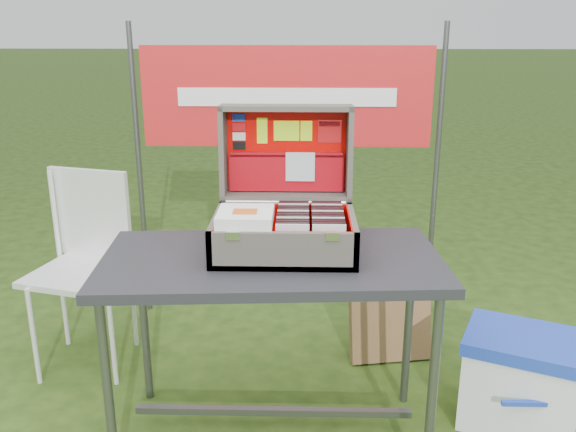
{
  "coord_description": "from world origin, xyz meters",
  "views": [
    {
      "loc": [
        0.09,
        -2.3,
        1.69
      ],
      "look_at": [
        0.03,
        0.1,
        0.93
      ],
      "focal_mm": 38.0,
      "sensor_mm": 36.0,
      "label": 1
    }
  ],
  "objects_px": {
    "table": "(273,350)",
    "suitcase": "(285,182)",
    "chair": "(81,276)",
    "cardboard_box": "(390,319)",
    "cooler": "(521,380)"
  },
  "relations": [
    {
      "from": "suitcase",
      "to": "chair",
      "type": "relative_size",
      "value": 0.57
    },
    {
      "from": "cooler",
      "to": "table",
      "type": "bearing_deg",
      "value": -149.69
    },
    {
      "from": "table",
      "to": "cooler",
      "type": "distance_m",
      "value": 1.09
    },
    {
      "from": "cooler",
      "to": "chair",
      "type": "distance_m",
      "value": 2.11
    },
    {
      "from": "suitcase",
      "to": "chair",
      "type": "bearing_deg",
      "value": 156.08
    },
    {
      "from": "table",
      "to": "suitcase",
      "type": "height_order",
      "value": "suitcase"
    },
    {
      "from": "suitcase",
      "to": "cardboard_box",
      "type": "bearing_deg",
      "value": 46.48
    },
    {
      "from": "table",
      "to": "cardboard_box",
      "type": "xyz_separation_m",
      "value": [
        0.58,
        0.66,
        -0.19
      ]
    },
    {
      "from": "chair",
      "to": "cardboard_box",
      "type": "xyz_separation_m",
      "value": [
        1.56,
        0.1,
        -0.27
      ]
    },
    {
      "from": "cardboard_box",
      "to": "cooler",
      "type": "bearing_deg",
      "value": -57.52
    },
    {
      "from": "table",
      "to": "suitcase",
      "type": "xyz_separation_m",
      "value": [
        0.05,
        0.11,
        0.68
      ]
    },
    {
      "from": "table",
      "to": "chair",
      "type": "height_order",
      "value": "chair"
    },
    {
      "from": "suitcase",
      "to": "table",
      "type": "bearing_deg",
      "value": -114.03
    },
    {
      "from": "suitcase",
      "to": "chair",
      "type": "distance_m",
      "value": 1.27
    },
    {
      "from": "suitcase",
      "to": "cooler",
      "type": "bearing_deg",
      "value": 0.71
    }
  ]
}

